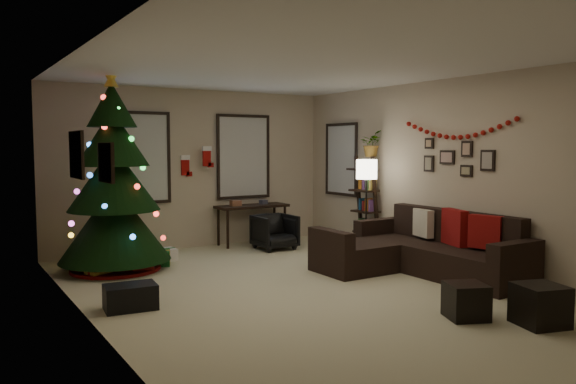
{
  "coord_description": "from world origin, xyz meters",
  "views": [
    {
      "loc": [
        -3.74,
        -5.53,
        1.74
      ],
      "look_at": [
        0.1,
        0.6,
        1.15
      ],
      "focal_mm": 35.15,
      "sensor_mm": 36.0,
      "label": 1
    }
  ],
  "objects_px": {
    "desk": "(252,209)",
    "bookshelf": "(366,205)",
    "desk_chair": "(275,232)",
    "sofa": "(420,253)",
    "christmas_tree": "(114,186)"
  },
  "relations": [
    {
      "from": "desk",
      "to": "bookshelf",
      "type": "distance_m",
      "value": 2.04
    },
    {
      "from": "desk_chair",
      "to": "bookshelf",
      "type": "bearing_deg",
      "value": -36.23
    },
    {
      "from": "sofa",
      "to": "bookshelf",
      "type": "xyz_separation_m",
      "value": [
        0.45,
        1.67,
        0.49
      ]
    },
    {
      "from": "sofa",
      "to": "desk",
      "type": "height_order",
      "value": "sofa"
    },
    {
      "from": "sofa",
      "to": "bookshelf",
      "type": "distance_m",
      "value": 1.8
    },
    {
      "from": "christmas_tree",
      "to": "sofa",
      "type": "xyz_separation_m",
      "value": [
        3.5,
        -2.4,
        -0.9
      ]
    },
    {
      "from": "christmas_tree",
      "to": "desk_chair",
      "type": "height_order",
      "value": "christmas_tree"
    },
    {
      "from": "sofa",
      "to": "christmas_tree",
      "type": "bearing_deg",
      "value": 145.58
    },
    {
      "from": "christmas_tree",
      "to": "desk",
      "type": "distance_m",
      "value": 2.82
    },
    {
      "from": "sofa",
      "to": "desk",
      "type": "distance_m",
      "value": 3.36
    },
    {
      "from": "christmas_tree",
      "to": "desk_chair",
      "type": "xyz_separation_m",
      "value": [
        2.72,
        0.19,
        -0.88
      ]
    },
    {
      "from": "christmas_tree",
      "to": "sofa",
      "type": "bearing_deg",
      "value": -34.42
    },
    {
      "from": "christmas_tree",
      "to": "desk",
      "type": "height_order",
      "value": "christmas_tree"
    },
    {
      "from": "desk_chair",
      "to": "bookshelf",
      "type": "height_order",
      "value": "bookshelf"
    },
    {
      "from": "christmas_tree",
      "to": "desk_chair",
      "type": "bearing_deg",
      "value": 3.92
    }
  ]
}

